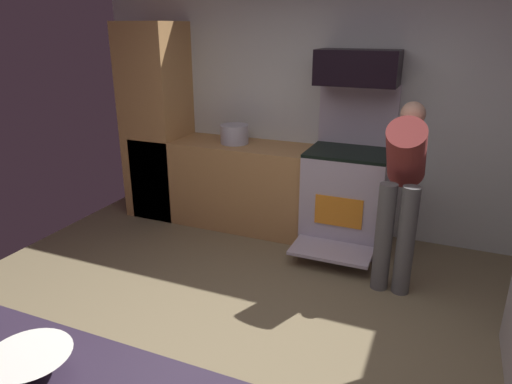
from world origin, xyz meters
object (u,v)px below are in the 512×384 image
object	(u,v)px
person_cook	(402,183)
stock_pot	(234,134)
oven_range	(347,194)
microwave	(358,68)
mixing_bowl_large	(30,365)

from	to	relation	value
person_cook	stock_pot	bearing A→B (deg)	160.52
oven_range	microwave	xyz separation A→B (m)	(0.00, 0.09, 1.19)
microwave	mixing_bowl_large	size ratio (longest dim) A/B	2.53
stock_pot	microwave	bearing A→B (deg)	3.79
microwave	stock_pot	world-z (taller)	microwave
microwave	stock_pot	distance (m)	1.40
microwave	person_cook	distance (m)	1.21
microwave	person_cook	world-z (taller)	microwave
oven_range	person_cook	world-z (taller)	oven_range
oven_range	mixing_bowl_large	distance (m)	3.38
person_cook	mixing_bowl_large	size ratio (longest dim) A/B	5.08
oven_range	mixing_bowl_large	world-z (taller)	oven_range
person_cook	mixing_bowl_large	world-z (taller)	person_cook
stock_pot	oven_range	bearing A→B (deg)	-0.67
microwave	person_cook	size ratio (longest dim) A/B	0.50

